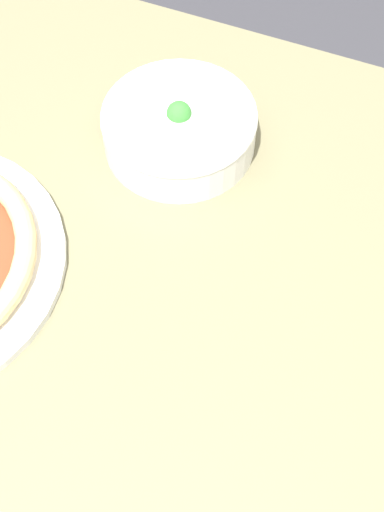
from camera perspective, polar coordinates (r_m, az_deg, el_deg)
The scene contains 3 objects.
ground_plane at distance 1.53m, azimuth -4.36°, elevation -16.76°, with size 8.00×8.00×0.00m, color #333338.
dining_table at distance 0.91m, azimuth -7.01°, elevation -5.89°, with size 1.34×0.98×0.75m.
bowl at distance 0.93m, azimuth -0.87°, elevation 10.27°, with size 0.20×0.20×0.07m.
Camera 1 is at (0.26, -0.33, 1.47)m, focal length 50.00 mm.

